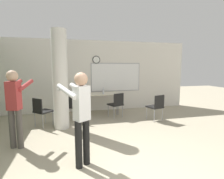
# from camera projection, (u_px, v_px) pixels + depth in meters

# --- Properties ---
(wall_back) EXTENTS (8.00, 0.15, 2.80)m
(wall_back) POSITION_uv_depth(u_px,v_px,m) (93.00, 76.00, 7.01)
(wall_back) COLOR silver
(wall_back) RESTS_ON ground_plane
(support_pillar) EXTENTS (0.43, 0.43, 2.80)m
(support_pillar) POSITION_uv_depth(u_px,v_px,m) (60.00, 80.00, 4.93)
(support_pillar) COLOR silver
(support_pillar) RESTS_ON ground_plane
(folding_table) EXTENTS (1.64, 0.74, 0.78)m
(folding_table) POSITION_uv_depth(u_px,v_px,m) (96.00, 95.00, 6.53)
(folding_table) COLOR beige
(folding_table) RESTS_ON ground_plane
(bottle_on_table) EXTENTS (0.06, 0.06, 0.24)m
(bottle_on_table) POSITION_uv_depth(u_px,v_px,m) (103.00, 92.00, 6.40)
(bottle_on_table) COLOR silver
(bottle_on_table) RESTS_ON folding_table
(chair_table_right) EXTENTS (0.57, 0.57, 0.87)m
(chair_table_right) POSITION_uv_depth(u_px,v_px,m) (116.00, 103.00, 6.10)
(chair_table_right) COLOR black
(chair_table_right) RESTS_ON ground_plane
(chair_table_left) EXTENTS (0.61, 0.61, 0.87)m
(chair_table_left) POSITION_uv_depth(u_px,v_px,m) (74.00, 105.00, 5.74)
(chair_table_left) COLOR black
(chair_table_left) RESTS_ON ground_plane
(chair_near_pillar) EXTENTS (0.62, 0.62, 0.87)m
(chair_near_pillar) POSITION_uv_depth(u_px,v_px,m) (41.00, 110.00, 5.14)
(chair_near_pillar) COLOR black
(chair_near_pillar) RESTS_ON ground_plane
(chair_mid_room) EXTENTS (0.54, 0.54, 0.87)m
(chair_mid_room) POSITION_uv_depth(u_px,v_px,m) (156.00, 106.00, 5.72)
(chair_mid_room) COLOR black
(chair_mid_room) RESTS_ON ground_plane
(person_playing_front) EXTENTS (0.59, 0.67, 1.68)m
(person_playing_front) POSITION_uv_depth(u_px,v_px,m) (81.00, 112.00, 3.04)
(person_playing_front) COLOR black
(person_playing_front) RESTS_ON ground_plane
(person_watching_back) EXTENTS (0.52, 0.68, 1.70)m
(person_watching_back) POSITION_uv_depth(u_px,v_px,m) (15.00, 103.00, 3.74)
(person_watching_back) COLOR #514C47
(person_watching_back) RESTS_ON ground_plane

